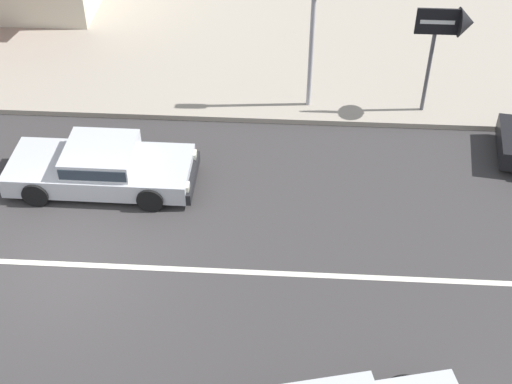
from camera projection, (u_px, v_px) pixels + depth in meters
The scene contains 6 objects.
ground_plane at pixel (65, 264), 14.72m from camera, with size 160.00×160.00×0.00m, color #383535.
lane_centre_stripe at pixel (65, 264), 14.72m from camera, with size 50.40×0.14×0.01m, color silver.
kerb_strip at pixel (151, 28), 22.58m from camera, with size 68.00×10.00×0.15m, color #9E9384.
sedan_silver_3 at pixel (102, 166), 16.38m from camera, with size 4.31×1.86×1.06m.
street_clock at pixel (313, 11), 17.34m from camera, with size 0.62×0.22×3.64m.
arrow_signboard at pixel (458, 27), 17.26m from camera, with size 1.40×0.73×2.92m.
Camera 1 is at (4.57, -10.05, 10.61)m, focal length 50.00 mm.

